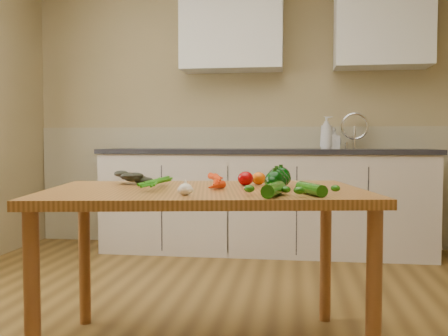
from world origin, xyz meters
TOP-DOWN VIEW (x-y plane):
  - room at (0.00, 0.17)m, footprint 4.04×5.04m
  - counter_run at (0.21, 2.19)m, footprint 2.84×0.64m
  - upper_cabinets at (0.51, 2.32)m, footprint 2.15×0.35m
  - table at (0.06, 0.05)m, footprint 1.54×1.13m
  - soap_bottle_a at (0.73, 2.24)m, footprint 0.13×0.13m
  - soap_bottle_b at (0.81, 2.27)m, footprint 0.08×0.09m
  - soap_bottle_c at (0.79, 2.30)m, footprint 0.21×0.21m
  - carrot_bunch at (0.02, 0.06)m, footprint 0.29×0.24m
  - leafy_greens at (-0.34, 0.25)m, footprint 0.20×0.18m
  - garlic_bulb at (0.04, -0.24)m, footprint 0.06×0.06m
  - pepper_a at (0.38, 0.06)m, footprint 0.09×0.09m
  - pepper_b at (0.40, 0.19)m, footprint 0.09×0.09m
  - pepper_c at (0.38, -0.01)m, footprint 0.09×0.09m
  - tomato_a at (0.23, 0.22)m, footprint 0.07×0.07m
  - tomato_b at (0.29, 0.29)m, footprint 0.07×0.07m
  - tomato_c at (0.40, 0.21)m, footprint 0.07×0.07m
  - zucchini_a at (0.52, -0.16)m, footprint 0.12×0.21m
  - zucchini_b at (0.38, -0.23)m, footprint 0.09×0.20m

SIDE VIEW (x-z plane):
  - counter_run at x=0.21m, z-range -0.11..1.03m
  - table at x=0.06m, z-range 0.29..1.04m
  - garlic_bulb at x=0.04m, z-range 0.75..0.80m
  - zucchini_a at x=0.52m, z-range 0.75..0.80m
  - zucchini_b at x=0.38m, z-range 0.75..0.80m
  - tomato_b at x=0.29m, z-range 0.75..0.81m
  - tomato_c at x=0.40m, z-range 0.75..0.81m
  - tomato_a at x=0.23m, z-range 0.75..0.82m
  - carrot_bunch at x=0.02m, z-range 0.75..0.82m
  - pepper_c at x=0.38m, z-range 0.75..0.84m
  - pepper_a at x=0.38m, z-range 0.75..0.84m
  - pepper_b at x=0.40m, z-range 0.75..0.84m
  - leafy_greens at x=-0.34m, z-range 0.75..0.85m
  - soap_bottle_b at x=0.81m, z-range 0.90..1.07m
  - soap_bottle_c at x=0.79m, z-range 0.90..1.09m
  - soap_bottle_a at x=0.73m, z-range 0.90..1.18m
  - room at x=0.00m, z-range -0.07..2.57m
  - upper_cabinets at x=0.51m, z-range 1.60..2.30m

